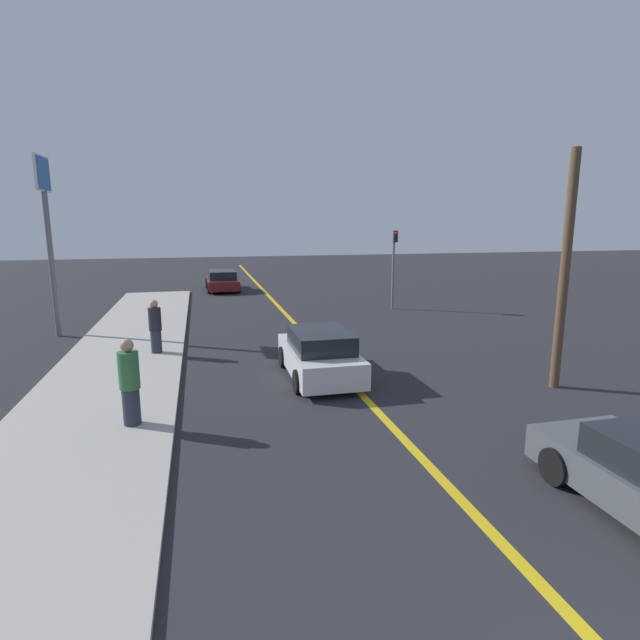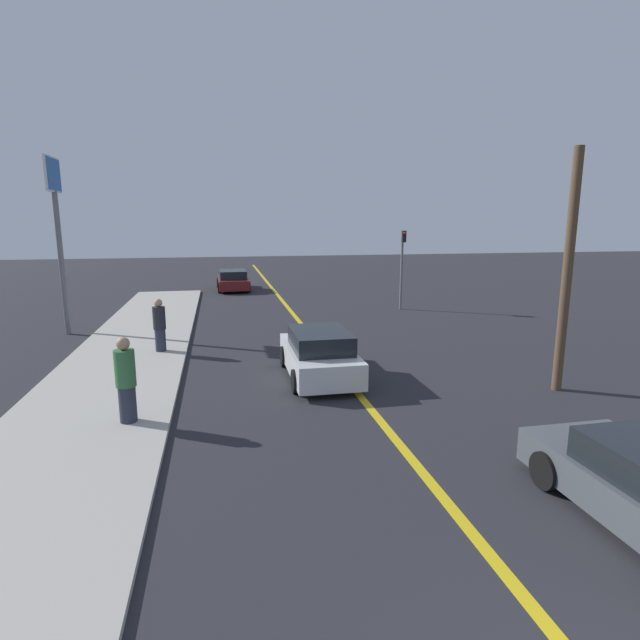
{
  "view_description": "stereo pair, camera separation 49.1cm",
  "coord_description": "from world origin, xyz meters",
  "px_view_note": "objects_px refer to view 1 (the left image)",
  "views": [
    {
      "loc": [
        -3.8,
        -1.52,
        4.28
      ],
      "look_at": [
        -0.63,
        11.64,
        1.58
      ],
      "focal_mm": 28.0,
      "sensor_mm": 36.0,
      "label": 1
    },
    {
      "loc": [
        -3.32,
        -1.63,
        4.28
      ],
      "look_at": [
        -0.63,
        11.64,
        1.58
      ],
      "focal_mm": 28.0,
      "sensor_mm": 36.0,
      "label": 2
    }
  ],
  "objects_px": {
    "car_ahead_center": "(320,355)",
    "pedestrian_mid_group": "(130,382)",
    "roadside_sign": "(46,208)",
    "traffic_light": "(394,261)",
    "pedestrian_far_standing": "(155,327)",
    "utility_pole": "(565,272)",
    "car_far_distant": "(222,281)"
  },
  "relations": [
    {
      "from": "car_ahead_center",
      "to": "pedestrian_mid_group",
      "type": "xyz_separation_m",
      "value": [
        -4.62,
        -2.48,
        0.37
      ]
    },
    {
      "from": "car_ahead_center",
      "to": "roadside_sign",
      "type": "bearing_deg",
      "value": 139.63
    },
    {
      "from": "pedestrian_mid_group",
      "to": "traffic_light",
      "type": "xyz_separation_m",
      "value": [
        10.69,
        12.32,
        1.34
      ]
    },
    {
      "from": "traffic_light",
      "to": "pedestrian_far_standing",
      "type": "bearing_deg",
      "value": -149.06
    },
    {
      "from": "pedestrian_mid_group",
      "to": "traffic_light",
      "type": "bearing_deg",
      "value": 49.07
    },
    {
      "from": "car_ahead_center",
      "to": "traffic_light",
      "type": "distance_m",
      "value": 11.69
    },
    {
      "from": "pedestrian_mid_group",
      "to": "roadside_sign",
      "type": "relative_size",
      "value": 0.28
    },
    {
      "from": "car_ahead_center",
      "to": "utility_pole",
      "type": "distance_m",
      "value": 6.64
    },
    {
      "from": "car_ahead_center",
      "to": "pedestrian_far_standing",
      "type": "distance_m",
      "value": 5.75
    },
    {
      "from": "car_ahead_center",
      "to": "pedestrian_far_standing",
      "type": "xyz_separation_m",
      "value": [
        -4.58,
        3.46,
        0.31
      ]
    },
    {
      "from": "car_ahead_center",
      "to": "pedestrian_mid_group",
      "type": "bearing_deg",
      "value": -151.44
    },
    {
      "from": "pedestrian_mid_group",
      "to": "roadside_sign",
      "type": "xyz_separation_m",
      "value": [
        -3.78,
        9.7,
        3.72
      ]
    },
    {
      "from": "car_far_distant",
      "to": "pedestrian_mid_group",
      "type": "relative_size",
      "value": 2.26
    },
    {
      "from": "car_far_distant",
      "to": "utility_pole",
      "type": "relative_size",
      "value": 0.69
    },
    {
      "from": "car_ahead_center",
      "to": "utility_pole",
      "type": "relative_size",
      "value": 0.64
    },
    {
      "from": "pedestrian_far_standing",
      "to": "roadside_sign",
      "type": "bearing_deg",
      "value": 135.43
    },
    {
      "from": "car_ahead_center",
      "to": "car_far_distant",
      "type": "distance_m",
      "value": 18.63
    },
    {
      "from": "car_far_distant",
      "to": "traffic_light",
      "type": "relative_size",
      "value": 1.08
    },
    {
      "from": "car_ahead_center",
      "to": "roadside_sign",
      "type": "relative_size",
      "value": 0.59
    },
    {
      "from": "car_ahead_center",
      "to": "pedestrian_far_standing",
      "type": "relative_size",
      "value": 2.25
    },
    {
      "from": "pedestrian_far_standing",
      "to": "car_ahead_center",
      "type": "bearing_deg",
      "value": -37.06
    },
    {
      "from": "traffic_light",
      "to": "roadside_sign",
      "type": "height_order",
      "value": "roadside_sign"
    },
    {
      "from": "pedestrian_mid_group",
      "to": "utility_pole",
      "type": "xyz_separation_m",
      "value": [
        10.42,
        0.26,
        1.99
      ]
    },
    {
      "from": "pedestrian_far_standing",
      "to": "roadside_sign",
      "type": "xyz_separation_m",
      "value": [
        -3.82,
        3.76,
        3.78
      ]
    },
    {
      "from": "car_ahead_center",
      "to": "car_far_distant",
      "type": "relative_size",
      "value": 0.93
    },
    {
      "from": "roadside_sign",
      "to": "traffic_light",
      "type": "bearing_deg",
      "value": 10.27
    },
    {
      "from": "car_far_distant",
      "to": "car_ahead_center",
      "type": "bearing_deg",
      "value": -85.88
    },
    {
      "from": "car_ahead_center",
      "to": "utility_pole",
      "type": "bearing_deg",
      "value": -20.63
    },
    {
      "from": "car_far_distant",
      "to": "pedestrian_mid_group",
      "type": "bearing_deg",
      "value": -99.06
    },
    {
      "from": "car_far_distant",
      "to": "utility_pole",
      "type": "xyz_separation_m",
      "value": [
        7.59,
        -20.76,
        2.4
      ]
    },
    {
      "from": "utility_pole",
      "to": "pedestrian_mid_group",
      "type": "bearing_deg",
      "value": -178.55
    },
    {
      "from": "car_far_distant",
      "to": "utility_pole",
      "type": "bearing_deg",
      "value": -71.32
    }
  ]
}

